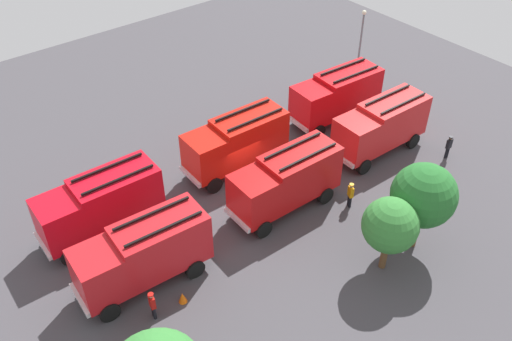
{
  "coord_description": "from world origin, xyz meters",
  "views": [
    {
      "loc": [
        17.09,
        21.25,
        23.16
      ],
      "look_at": [
        0.0,
        0.0,
        1.4
      ],
      "focal_mm": 38.69,
      "sensor_mm": 36.0,
      "label": 1
    }
  ],
  "objects_px": {
    "fire_truck_2": "(100,203)",
    "tree_0": "(424,196)",
    "lamppost": "(361,39)",
    "fire_truck_3": "(381,125)",
    "firefighter_1": "(350,194)",
    "traffic_cone_1": "(252,193)",
    "fire_truck_4": "(286,180)",
    "fire_truck_1": "(236,141)",
    "tree_1": "(390,225)",
    "firefighter_2": "(152,304)",
    "traffic_cone_0": "(183,297)",
    "fire_truck_0": "(337,94)",
    "fire_truck_5": "(143,252)",
    "firefighter_0": "(449,146)"
  },
  "relations": [
    {
      "from": "fire_truck_2",
      "to": "tree_0",
      "type": "height_order",
      "value": "tree_0"
    },
    {
      "from": "lamppost",
      "to": "fire_truck_3",
      "type": "bearing_deg",
      "value": 51.23
    },
    {
      "from": "fire_truck_3",
      "to": "firefighter_1",
      "type": "xyz_separation_m",
      "value": [
        5.82,
        2.82,
        -1.15
      ]
    },
    {
      "from": "fire_truck_2",
      "to": "traffic_cone_1",
      "type": "relative_size",
      "value": 10.68
    },
    {
      "from": "fire_truck_2",
      "to": "fire_truck_4",
      "type": "bearing_deg",
      "value": 154.17
    },
    {
      "from": "fire_truck_1",
      "to": "tree_1",
      "type": "xyz_separation_m",
      "value": [
        -0.87,
        12.07,
        0.99
      ]
    },
    {
      "from": "firefighter_1",
      "to": "firefighter_2",
      "type": "relative_size",
      "value": 0.99
    },
    {
      "from": "fire_truck_4",
      "to": "tree_0",
      "type": "bearing_deg",
      "value": 118.27
    },
    {
      "from": "fire_truck_2",
      "to": "tree_1",
      "type": "xyz_separation_m",
      "value": [
        -10.56,
        12.12,
        0.99
      ]
    },
    {
      "from": "firefighter_2",
      "to": "traffic_cone_0",
      "type": "distance_m",
      "value": 1.78
    },
    {
      "from": "traffic_cone_0",
      "to": "traffic_cone_1",
      "type": "bearing_deg",
      "value": -152.25
    },
    {
      "from": "fire_truck_0",
      "to": "fire_truck_4",
      "type": "bearing_deg",
      "value": 32.17
    },
    {
      "from": "fire_truck_1",
      "to": "fire_truck_5",
      "type": "xyz_separation_m",
      "value": [
        9.71,
        4.82,
        0.0
      ]
    },
    {
      "from": "tree_0",
      "to": "tree_1",
      "type": "xyz_separation_m",
      "value": [
        2.61,
        0.04,
        -0.6
      ]
    },
    {
      "from": "fire_truck_4",
      "to": "traffic_cone_0",
      "type": "bearing_deg",
      "value": 15.32
    },
    {
      "from": "fire_truck_0",
      "to": "fire_truck_2",
      "type": "xyz_separation_m",
      "value": [
        19.09,
        0.06,
        0.0
      ]
    },
    {
      "from": "firefighter_2",
      "to": "tree_1",
      "type": "xyz_separation_m",
      "value": [
        -11.53,
        4.95,
        2.13
      ]
    },
    {
      "from": "firefighter_0",
      "to": "traffic_cone_1",
      "type": "bearing_deg",
      "value": 66.75
    },
    {
      "from": "tree_1",
      "to": "fire_truck_3",
      "type": "bearing_deg",
      "value": -137.21
    },
    {
      "from": "traffic_cone_1",
      "to": "lamppost",
      "type": "distance_m",
      "value": 18.02
    },
    {
      "from": "fire_truck_2",
      "to": "tree_1",
      "type": "distance_m",
      "value": 16.11
    },
    {
      "from": "firefighter_2",
      "to": "tree_1",
      "type": "distance_m",
      "value": 12.73
    },
    {
      "from": "fire_truck_1",
      "to": "fire_truck_4",
      "type": "bearing_deg",
      "value": 91.13
    },
    {
      "from": "tree_0",
      "to": "traffic_cone_1",
      "type": "height_order",
      "value": "tree_0"
    },
    {
      "from": "tree_1",
      "to": "lamppost",
      "type": "xyz_separation_m",
      "value": [
        -14.54,
        -15.55,
        0.41
      ]
    },
    {
      "from": "tree_1",
      "to": "traffic_cone_1",
      "type": "relative_size",
      "value": 6.85
    },
    {
      "from": "fire_truck_2",
      "to": "fire_truck_4",
      "type": "relative_size",
      "value": 1.0
    },
    {
      "from": "tree_1",
      "to": "lamppost",
      "type": "height_order",
      "value": "lamppost"
    },
    {
      "from": "fire_truck_1",
      "to": "fire_truck_3",
      "type": "height_order",
      "value": "same"
    },
    {
      "from": "fire_truck_2",
      "to": "firefighter_2",
      "type": "height_order",
      "value": "fire_truck_2"
    },
    {
      "from": "fire_truck_1",
      "to": "fire_truck_2",
      "type": "relative_size",
      "value": 1.0
    },
    {
      "from": "fire_truck_5",
      "to": "firefighter_2",
      "type": "height_order",
      "value": "fire_truck_5"
    },
    {
      "from": "fire_truck_1",
      "to": "tree_0",
      "type": "xyz_separation_m",
      "value": [
        -3.48,
        12.04,
        1.58
      ]
    },
    {
      "from": "firefighter_2",
      "to": "tree_0",
      "type": "distance_m",
      "value": 15.22
    },
    {
      "from": "firefighter_1",
      "to": "tree_1",
      "type": "distance_m",
      "value": 5.52
    },
    {
      "from": "firefighter_0",
      "to": "tree_1",
      "type": "relative_size",
      "value": 0.38
    },
    {
      "from": "lamppost",
      "to": "fire_truck_0",
      "type": "bearing_deg",
      "value": 29.23
    },
    {
      "from": "fire_truck_3",
      "to": "traffic_cone_1",
      "type": "xyz_separation_m",
      "value": [
        9.96,
        -1.63,
        -1.81
      ]
    },
    {
      "from": "fire_truck_0",
      "to": "tree_0",
      "type": "height_order",
      "value": "tree_0"
    },
    {
      "from": "traffic_cone_0",
      "to": "traffic_cone_1",
      "type": "relative_size",
      "value": 0.96
    },
    {
      "from": "firefighter_1",
      "to": "tree_0",
      "type": "distance_m",
      "value": 5.34
    },
    {
      "from": "tree_1",
      "to": "lamppost",
      "type": "distance_m",
      "value": 21.29
    },
    {
      "from": "fire_truck_0",
      "to": "fire_truck_1",
      "type": "bearing_deg",
      "value": 4.44
    },
    {
      "from": "fire_truck_5",
      "to": "firefighter_0",
      "type": "bearing_deg",
      "value": 174.87
    },
    {
      "from": "firefighter_1",
      "to": "traffic_cone_1",
      "type": "height_order",
      "value": "firefighter_1"
    },
    {
      "from": "fire_truck_4",
      "to": "tree_1",
      "type": "relative_size",
      "value": 1.56
    },
    {
      "from": "fire_truck_1",
      "to": "fire_truck_3",
      "type": "distance_m",
      "value": 10.03
    },
    {
      "from": "fire_truck_3",
      "to": "fire_truck_4",
      "type": "distance_m",
      "value": 8.96
    },
    {
      "from": "fire_truck_1",
      "to": "traffic_cone_1",
      "type": "xyz_separation_m",
      "value": [
        1.08,
        3.03,
        -1.81
      ]
    },
    {
      "from": "lamppost",
      "to": "tree_1",
      "type": "bearing_deg",
      "value": 46.91
    }
  ]
}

